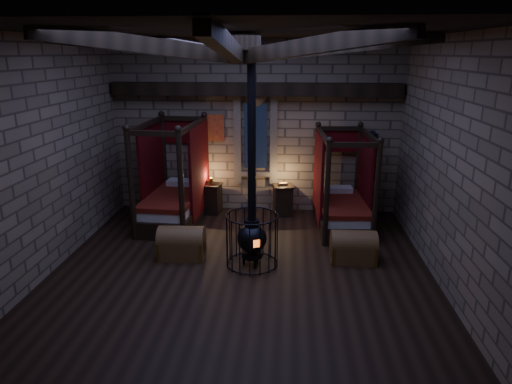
# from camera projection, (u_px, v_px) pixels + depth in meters

# --- Properties ---
(room) EXTENTS (7.02, 7.02, 4.29)m
(room) POSITION_uv_depth(u_px,v_px,m) (240.00, 62.00, 7.49)
(room) COLOR black
(room) RESTS_ON ground
(bed_left) EXTENTS (1.34, 2.35, 2.38)m
(bed_left) POSITION_uv_depth(u_px,v_px,m) (174.00, 198.00, 10.78)
(bed_left) COLOR black
(bed_left) RESTS_ON ground
(bed_right) EXTENTS (1.22, 2.16, 2.20)m
(bed_right) POSITION_uv_depth(u_px,v_px,m) (342.00, 205.00, 10.45)
(bed_right) COLOR black
(bed_right) RESTS_ON ground
(trunk_left) EXTENTS (0.91, 0.59, 0.65)m
(trunk_left) POSITION_uv_depth(u_px,v_px,m) (182.00, 243.00, 8.97)
(trunk_left) COLOR brown
(trunk_left) RESTS_ON ground
(trunk_right) EXTENTS (0.87, 0.55, 0.63)m
(trunk_right) POSITION_uv_depth(u_px,v_px,m) (353.00, 247.00, 8.81)
(trunk_right) COLOR brown
(trunk_right) RESTS_ON ground
(nightstand_left) EXTENTS (0.54, 0.52, 0.93)m
(nightstand_left) POSITION_uv_depth(u_px,v_px,m) (212.00, 198.00, 11.40)
(nightstand_left) COLOR black
(nightstand_left) RESTS_ON ground
(nightstand_right) EXTENTS (0.55, 0.54, 0.83)m
(nightstand_right) POSITION_uv_depth(u_px,v_px,m) (283.00, 200.00, 11.27)
(nightstand_right) COLOR black
(nightstand_right) RESTS_ON ground
(stove) EXTENTS (0.99, 0.99, 4.05)m
(stove) POSITION_uv_depth(u_px,v_px,m) (252.00, 235.00, 8.54)
(stove) COLOR black
(stove) RESTS_ON ground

